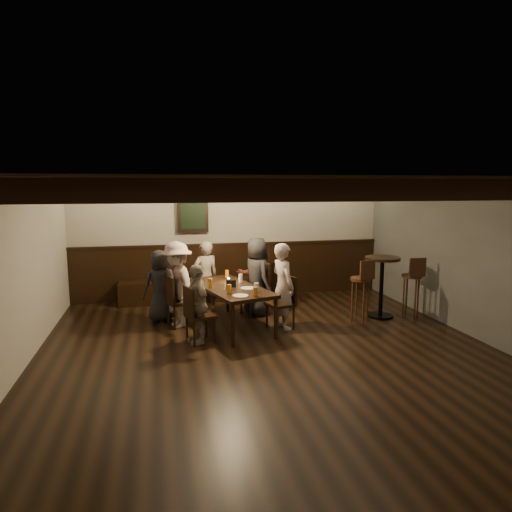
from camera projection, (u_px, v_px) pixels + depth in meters
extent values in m
plane|color=black|center=(272.00, 354.00, 6.39)|extent=(7.00, 7.00, 0.00)
plane|color=black|center=(273.00, 181.00, 6.02)|extent=(7.00, 7.00, 0.00)
plane|color=#BDB8A6|center=(231.00, 240.00, 9.58)|extent=(6.50, 0.00, 6.50)
plane|color=#4B4B48|center=(481.00, 261.00, 6.90)|extent=(0.00, 7.00, 7.00)
plane|color=#BDB8A6|center=(13.00, 281.00, 5.52)|extent=(0.00, 7.00, 7.00)
cube|color=black|center=(232.00, 271.00, 9.65)|extent=(6.50, 0.08, 1.10)
cube|color=black|center=(195.00, 290.00, 9.28)|extent=(3.00, 0.45, 0.45)
cube|color=black|center=(193.00, 215.00, 9.23)|extent=(0.62, 0.12, 0.72)
cube|color=black|center=(193.00, 215.00, 9.17)|extent=(0.50, 0.02, 0.58)
cube|color=black|center=(376.00, 190.00, 3.24)|extent=(6.50, 0.10, 0.16)
cube|color=black|center=(319.00, 189.00, 4.36)|extent=(6.50, 0.10, 0.16)
cube|color=black|center=(285.00, 188.00, 5.48)|extent=(6.50, 0.10, 0.16)
cube|color=black|center=(263.00, 187.00, 6.60)|extent=(6.50, 0.10, 0.16)
cube|color=black|center=(247.00, 187.00, 7.71)|extent=(6.50, 0.10, 0.16)
cube|color=black|center=(236.00, 187.00, 8.83)|extent=(6.50, 0.10, 0.16)
sphere|color=#FFE099|center=(86.00, 194.00, 8.25)|extent=(0.07, 0.07, 0.07)
sphere|color=#FFE099|center=(164.00, 193.00, 8.54)|extent=(0.07, 0.07, 0.07)
sphere|color=#FFE099|center=(236.00, 193.00, 8.83)|extent=(0.07, 0.07, 0.07)
sphere|color=#FFE099|center=(304.00, 193.00, 9.12)|extent=(0.07, 0.07, 0.07)
sphere|color=#FFE099|center=(367.00, 192.00, 9.42)|extent=(0.07, 0.07, 0.07)
cube|color=black|center=(230.00, 288.00, 7.50)|extent=(1.31, 2.02, 0.06)
cylinder|color=black|center=(233.00, 326.00, 6.62)|extent=(0.06, 0.06, 0.64)
cylinder|color=black|center=(191.00, 299.00, 8.14)|extent=(0.06, 0.06, 0.64)
cylinder|color=black|center=(276.00, 319.00, 6.96)|extent=(0.06, 0.06, 0.64)
cylinder|color=black|center=(228.00, 295.00, 8.48)|extent=(0.06, 0.06, 0.64)
cube|color=black|center=(180.00, 302.00, 7.60)|extent=(0.49, 0.49, 0.05)
cube|color=black|center=(170.00, 289.00, 7.48)|extent=(0.15, 0.39, 0.44)
cube|color=black|center=(200.00, 316.00, 6.82)|extent=(0.49, 0.49, 0.05)
cube|color=black|center=(189.00, 302.00, 6.70)|extent=(0.14, 0.39, 0.43)
cube|color=black|center=(254.00, 291.00, 8.25)|extent=(0.54, 0.54, 0.05)
cube|color=black|center=(264.00, 275.00, 8.30)|extent=(0.16, 0.43, 0.48)
cube|color=black|center=(280.00, 304.00, 7.47)|extent=(0.49, 0.49, 0.05)
cube|color=black|center=(290.00, 289.00, 7.52)|extent=(0.15, 0.39, 0.43)
imported|color=black|center=(160.00, 286.00, 7.87)|extent=(0.70, 0.55, 1.25)
imported|color=gray|center=(206.00, 277.00, 8.41)|extent=(0.55, 0.44, 1.33)
imported|color=#501F1B|center=(253.00, 273.00, 8.70)|extent=(0.77, 0.67, 1.34)
imported|color=#B9A49C|center=(177.00, 285.00, 7.53)|extent=(0.77, 1.04, 1.43)
imported|color=gray|center=(197.00, 304.00, 6.77)|extent=(0.47, 0.75, 1.20)
imported|color=#262528|center=(257.00, 277.00, 8.24)|extent=(0.62, 0.79, 1.41)
imported|color=#BAA99D|center=(283.00, 286.00, 7.45)|extent=(0.47, 0.59, 1.42)
cylinder|color=#BF7219|center=(198.00, 276.00, 7.96)|extent=(0.07, 0.07, 0.14)
cylinder|color=#BF7219|center=(227.00, 274.00, 8.17)|extent=(0.07, 0.07, 0.14)
cylinder|color=#BF7219|center=(210.00, 283.00, 7.43)|extent=(0.07, 0.07, 0.14)
cylinder|color=silver|center=(241.00, 278.00, 7.80)|extent=(0.07, 0.07, 0.14)
cylinder|color=#BF7219|center=(229.00, 289.00, 6.99)|extent=(0.07, 0.07, 0.14)
cylinder|color=silver|center=(256.00, 287.00, 7.10)|extent=(0.07, 0.07, 0.14)
cylinder|color=#BF7219|center=(255.00, 292.00, 6.81)|extent=(0.07, 0.07, 0.14)
cylinder|color=white|center=(241.00, 296.00, 6.81)|extent=(0.24, 0.24, 0.01)
cylinder|color=white|center=(248.00, 288.00, 7.32)|extent=(0.24, 0.24, 0.01)
cube|color=black|center=(231.00, 283.00, 7.44)|extent=(0.15, 0.10, 0.12)
cylinder|color=beige|center=(229.00, 281.00, 7.81)|extent=(0.05, 0.05, 0.05)
cylinder|color=black|center=(380.00, 316.00, 8.19)|extent=(0.45, 0.45, 0.04)
cylinder|color=black|center=(381.00, 288.00, 8.11)|extent=(0.07, 0.07, 1.02)
cylinder|color=black|center=(383.00, 258.00, 8.03)|extent=(0.61, 0.61, 0.05)
cylinder|color=#3D2313|center=(361.00, 279.00, 7.78)|extent=(0.35, 0.35, 0.05)
cube|color=#3D2313|center=(367.00, 270.00, 7.61)|extent=(0.30, 0.11, 0.33)
cylinder|color=#3D2313|center=(412.00, 276.00, 8.04)|extent=(0.35, 0.35, 0.05)
cube|color=#3D2313|center=(418.00, 267.00, 7.85)|extent=(0.31, 0.03, 0.33)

